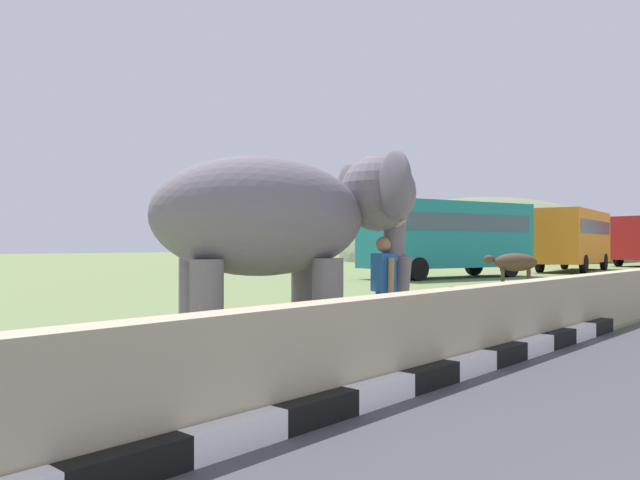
{
  "coord_description": "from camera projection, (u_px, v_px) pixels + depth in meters",
  "views": [
    {
      "loc": [
        -3.82,
        0.71,
        1.53
      ],
      "look_at": [
        2.79,
        6.62,
        1.6
      ],
      "focal_mm": 34.97,
      "sensor_mm": 36.0,
      "label": 1
    }
  ],
  "objects": [
    {
      "name": "hill_east",
      "position": [
        489.0,
        260.0,
        63.48
      ],
      "size": [
        34.49,
        27.6,
        12.65
      ],
      "color": "#6A7756",
      "rests_on": "ground_plane"
    },
    {
      "name": "striped_curb",
      "position": [
        279.0,
        423.0,
        4.93
      ],
      "size": [
        16.2,
        0.2,
        0.24
      ],
      "color": "white",
      "rests_on": "ground_plane"
    },
    {
      "name": "elephant",
      "position": [
        285.0,
        220.0,
        8.95
      ],
      "size": [
        4.0,
        3.33,
        2.9
      ],
      "color": "slate",
      "rests_on": "ground_plane"
    },
    {
      "name": "barrier_parapet",
      "position": [
        412.0,
        338.0,
        6.89
      ],
      "size": [
        28.0,
        0.36,
        1.0
      ],
      "primitive_type": "cube",
      "color": "tan",
      "rests_on": "ground_plane"
    },
    {
      "name": "person_handler",
      "position": [
        383.0,
        285.0,
        9.46
      ],
      "size": [
        0.4,
        0.61,
        1.66
      ],
      "color": "navy",
      "rests_on": "ground_plane"
    },
    {
      "name": "bus_orange",
      "position": [
        573.0,
        235.0,
        36.33
      ],
      "size": [
        9.21,
        3.64,
        3.5
      ],
      "color": "orange",
      "rests_on": "ground_plane"
    },
    {
      "name": "cow_near",
      "position": [
        514.0,
        263.0,
        22.67
      ],
      "size": [
        1.26,
        1.86,
        1.23
      ],
      "color": "#473323",
      "rests_on": "ground_plane"
    },
    {
      "name": "bus_teal",
      "position": [
        448.0,
        233.0,
        28.89
      ],
      "size": [
        9.13,
        4.93,
        3.5
      ],
      "color": "teal",
      "rests_on": "ground_plane"
    }
  ]
}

